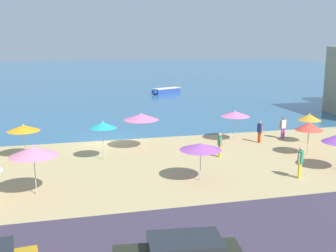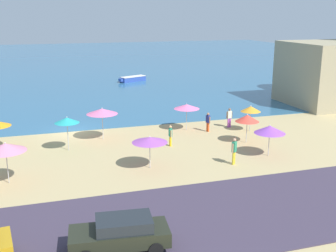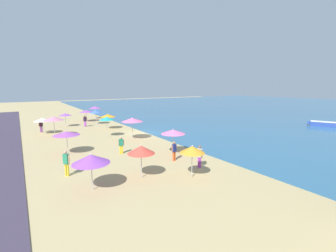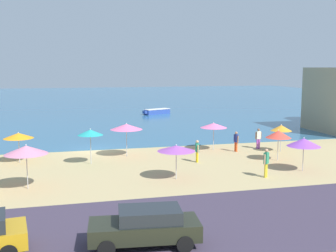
# 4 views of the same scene
# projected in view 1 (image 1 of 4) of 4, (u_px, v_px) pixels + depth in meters

# --- Properties ---
(ground_plane) EXTENTS (160.00, 160.00, 0.00)m
(ground_plane) POSITION_uv_depth(u_px,v_px,m) (107.00, 140.00, 32.46)
(ground_plane) COLOR tan
(sea) EXTENTS (150.00, 110.00, 0.05)m
(sea) POSITION_uv_depth(u_px,v_px,m) (78.00, 76.00, 84.63)
(sea) COLOR #2E6288
(sea) RESTS_ON ground_plane
(beach_umbrella_0) EXTENTS (2.21, 2.21, 2.36)m
(beach_umbrella_0) POSITION_uv_depth(u_px,v_px,m) (235.00, 114.00, 31.98)
(beach_umbrella_0) COLOR #B2B2B7
(beach_umbrella_0) RESTS_ON ground_plane
(beach_umbrella_5) EXTENTS (1.70, 1.70, 2.28)m
(beach_umbrella_5) POSITION_uv_depth(u_px,v_px,m) (309.00, 117.00, 31.34)
(beach_umbrella_5) COLOR #B2B2B7
(beach_umbrella_5) RESTS_ON ground_plane
(beach_umbrella_6) EXTENTS (1.86, 1.86, 2.32)m
(beach_umbrella_6) POSITION_uv_depth(u_px,v_px,m) (309.00, 126.00, 28.15)
(beach_umbrella_6) COLOR #B2B2B7
(beach_umbrella_6) RESTS_ON ground_plane
(beach_umbrella_7) EXTENTS (2.43, 2.43, 2.57)m
(beach_umbrella_7) POSITION_uv_depth(u_px,v_px,m) (34.00, 151.00, 20.98)
(beach_umbrella_7) COLOR #B2B2B7
(beach_umbrella_7) RESTS_ON ground_plane
(beach_umbrella_10) EXTENTS (2.33, 2.33, 2.18)m
(beach_umbrella_10) POSITION_uv_depth(u_px,v_px,m) (201.00, 147.00, 23.10)
(beach_umbrella_10) COLOR #B2B2B7
(beach_umbrella_10) RESTS_ON ground_plane
(beach_umbrella_11) EXTENTS (2.48, 2.48, 2.62)m
(beach_umbrella_11) POSITION_uv_depth(u_px,v_px,m) (141.00, 117.00, 29.58)
(beach_umbrella_11) COLOR #B2B2B7
(beach_umbrella_11) RESTS_ON ground_plane
(beach_umbrella_12) EXTENTS (1.81, 1.81, 2.58)m
(beach_umbrella_12) POSITION_uv_depth(u_px,v_px,m) (103.00, 125.00, 26.96)
(beach_umbrella_12) COLOR #B2B2B7
(beach_umbrella_12) RESTS_ON ground_plane
(beach_umbrella_13) EXTENTS (2.12, 2.12, 2.25)m
(beach_umbrella_13) POSITION_uv_depth(u_px,v_px,m) (24.00, 128.00, 27.59)
(beach_umbrella_13) COLOR #B2B2B7
(beach_umbrella_13) RESTS_ON ground_plane
(bather_1) EXTENTS (0.25, 0.57, 1.63)m
(bather_1) POSITION_uv_depth(u_px,v_px,m) (220.00, 144.00, 27.86)
(bather_1) COLOR yellow
(bather_1) RESTS_ON ground_plane
(bather_2) EXTENTS (0.46, 0.40, 1.83)m
(bather_2) POSITION_uv_depth(u_px,v_px,m) (300.00, 161.00, 23.64)
(bather_2) COLOR gold
(bather_2) RESTS_ON ground_plane
(bather_3) EXTENTS (0.30, 0.56, 1.66)m
(bather_3) POSITION_uv_depth(u_px,v_px,m) (260.00, 131.00, 31.65)
(bather_3) COLOR #E75623
(bather_3) RESTS_ON ground_plane
(bather_5) EXTENTS (0.57, 0.23, 1.74)m
(bather_5) POSITION_uv_depth(u_px,v_px,m) (283.00, 126.00, 32.89)
(bather_5) COLOR #AC3FBB
(bather_5) RESTS_ON ground_plane
(skiff_nearshore) EXTENTS (4.38, 2.76, 0.76)m
(skiff_nearshore) POSITION_uv_depth(u_px,v_px,m) (166.00, 91.00, 58.76)
(skiff_nearshore) COLOR #2C499E
(skiff_nearshore) RESTS_ON sea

